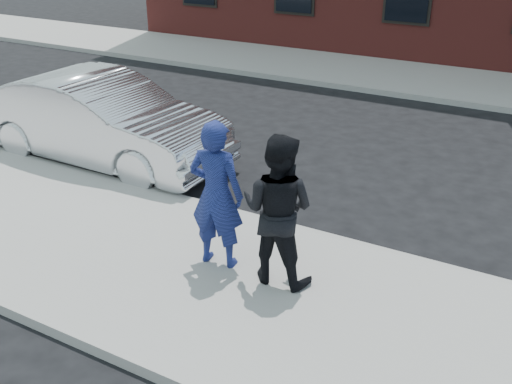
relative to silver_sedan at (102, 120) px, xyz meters
The scene contains 8 objects.
ground 3.58m from the silver_sedan, 43.00° to the right, with size 100.00×100.00×0.00m, color black.
near_sidewalk 3.73m from the silver_sedan, 45.86° to the right, with size 50.00×3.50×0.15m, color #9A9892.
near_curb 2.78m from the silver_sedan, 17.90° to the right, with size 50.00×0.10×0.15m, color #999691.
far_sidewalk 9.27m from the silver_sedan, 74.01° to the left, with size 50.00×3.50×0.15m, color #9A9892.
far_curb 7.56m from the silver_sedan, 70.24° to the left, with size 50.00×0.10×0.15m, color #999691.
silver_sedan is the anchor object (origin of this frame).
man_hoodie 4.63m from the silver_sedan, 28.99° to the right, with size 0.79×0.58×2.01m.
man_peacoat 5.38m from the silver_sedan, 24.09° to the right, with size 0.99×0.79×1.97m.
Camera 1 is at (5.34, -5.65, 4.47)m, focal length 42.00 mm.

